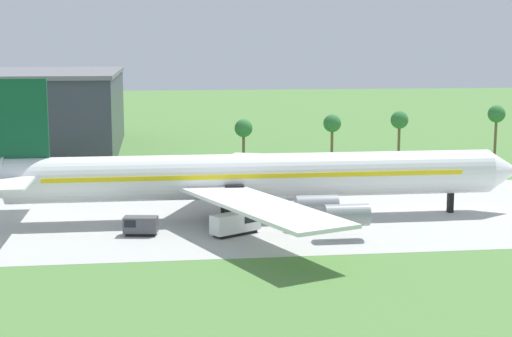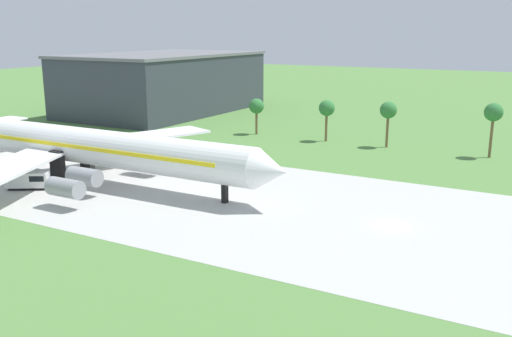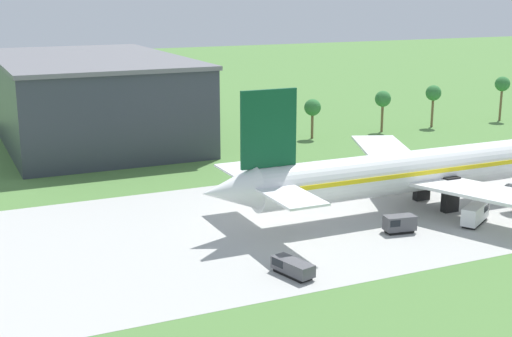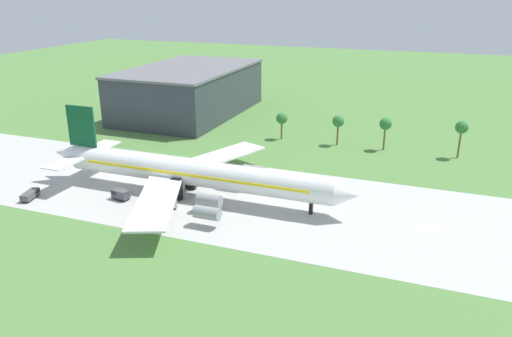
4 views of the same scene
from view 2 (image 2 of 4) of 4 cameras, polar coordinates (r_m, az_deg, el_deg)
The scene contains 5 objects.
ground_plane at distance 75.99m, azimuth 13.33°, elevation -5.56°, with size 600.00×600.00×0.00m, color #517F3D.
taxiway_strip at distance 75.98m, azimuth 13.33°, elevation -5.56°, with size 320.00×44.00×0.02m.
jet_airliner at distance 99.99m, azimuth -17.23°, elevation 2.22°, with size 77.38×58.45×18.92m.
fuel_truck at distance 96.82m, azimuth -21.81°, elevation -1.10°, with size 6.57×5.15×2.74m.
terminal_building at distance 177.05m, azimuth -9.15°, elevation 8.47°, with size 36.72×61.20×17.62m.
Camera 2 is at (18.74, -69.38, 24.69)m, focal length 40.00 mm.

